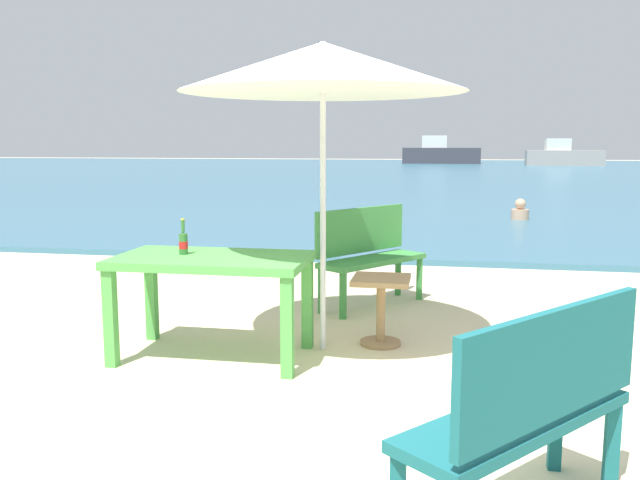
{
  "coord_description": "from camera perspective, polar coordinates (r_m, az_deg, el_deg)",
  "views": [
    {
      "loc": [
        0.77,
        -3.59,
        1.58
      ],
      "look_at": [
        -0.43,
        3.0,
        0.6
      ],
      "focal_mm": 37.59,
      "sensor_mm": 36.0,
      "label": 1
    }
  ],
  "objects": [
    {
      "name": "sea_water",
      "position": [
        33.64,
        9.1,
        5.61
      ],
      "size": [
        120.0,
        50.0,
        0.08
      ],
      "primitive_type": "cube",
      "color": "#386B84",
      "rests_on": "ground_plane"
    },
    {
      "name": "patio_umbrella",
      "position": [
        5.02,
        0.26,
        14.46
      ],
      "size": [
        2.1,
        2.1,
        2.3
      ],
      "color": "silver",
      "rests_on": "ground_plane"
    },
    {
      "name": "bench_green_left",
      "position": [
        6.51,
        4.08,
        -0.88
      ],
      "size": [
        1.0,
        1.18,
        0.95
      ],
      "color": "#3D8C42",
      "rests_on": "ground_plane"
    },
    {
      "name": "side_table_wood",
      "position": [
        5.27,
        5.21,
        -5.18
      ],
      "size": [
        0.44,
        0.44,
        0.54
      ],
      "color": "#9E7A51",
      "rests_on": "ground_plane"
    },
    {
      "name": "picnic_table_green",
      "position": [
        4.96,
        -9.15,
        -2.6
      ],
      "size": [
        1.4,
        0.8,
        0.76
      ],
      "color": "#4C9E47",
      "rests_on": "ground_plane"
    },
    {
      "name": "ground_plane",
      "position": [
        4.0,
        -1.69,
        -14.97
      ],
      "size": [
        120.0,
        120.0,
        0.0
      ],
      "primitive_type": "plane",
      "color": "beige"
    },
    {
      "name": "boat_sailboat",
      "position": [
        48.36,
        10.19,
        7.26
      ],
      "size": [
        5.39,
        1.47,
        1.96
      ],
      "color": "#38383F",
      "rests_on": "sea_water"
    },
    {
      "name": "bench_teal_center",
      "position": [
        2.89,
        17.6,
        -13.14
      ],
      "size": [
        1.05,
        1.15,
        0.95
      ],
      "color": "#196066",
      "rests_on": "ground_plane"
    },
    {
      "name": "beer_bottle_amber",
      "position": [
        5.03,
        -11.56,
        -0.15
      ],
      "size": [
        0.07,
        0.07,
        0.26
      ],
      "color": "#2D662D",
      "rests_on": "picnic_table_green"
    },
    {
      "name": "boat_tanker",
      "position": [
        46.09,
        20.0,
        6.75
      ],
      "size": [
        4.77,
        1.3,
        1.74
      ],
      "color": "gray",
      "rests_on": "sea_water"
    },
    {
      "name": "swimmer_person",
      "position": [
        13.68,
        16.66,
        2.35
      ],
      "size": [
        0.34,
        0.34,
        0.41
      ],
      "color": "tan",
      "rests_on": "sea_water"
    }
  ]
}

